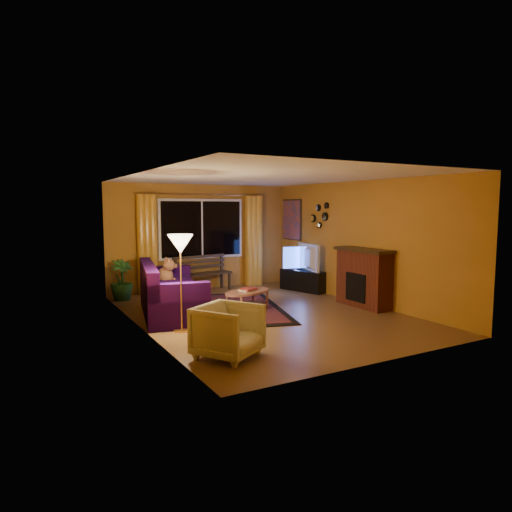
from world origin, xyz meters
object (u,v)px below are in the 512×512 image
bench (203,283)px  sofa (172,289)px  floor_lamp (181,283)px  tv_console (304,280)px  coffee_table (247,301)px  armchair (228,328)px

bench → sofa: bearing=-137.0°
floor_lamp → tv_console: bearing=27.7°
sofa → coffee_table: 1.45m
floor_lamp → tv_console: floor_lamp is taller
tv_console → sofa: bearing=177.4°
sofa → floor_lamp: 1.22m
armchair → tv_console: armchair is taller
bench → coffee_table: size_ratio=1.34×
sofa → tv_console: 3.60m
floor_lamp → coffee_table: size_ratio=1.49×
bench → coffee_table: (-0.01, -2.21, -0.02)m
armchair → coffee_table: 2.74m
floor_lamp → coffee_table: 1.87m
floor_lamp → coffee_table: floor_lamp is taller
bench → coffee_table: bearing=-100.2°
bench → floor_lamp: size_ratio=0.90×
floor_lamp → tv_console: (3.73, 1.96, -0.53)m
bench → armchair: (-1.51, -4.49, 0.18)m
armchair → floor_lamp: bearing=61.6°
bench → tv_console: size_ratio=1.19×
sofa → armchair: bearing=-80.5°
sofa → armchair: size_ratio=3.04×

